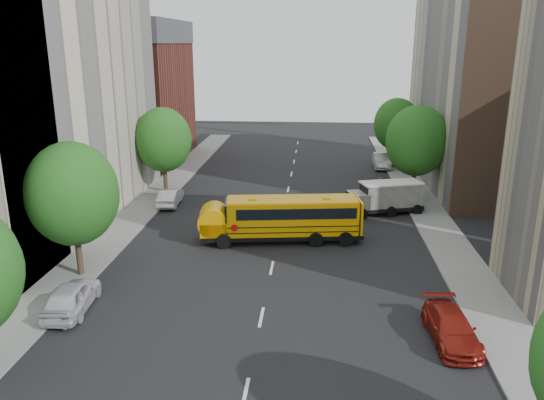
# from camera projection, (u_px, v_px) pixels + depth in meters

# --- Properties ---
(ground) EXTENTS (120.00, 120.00, 0.00)m
(ground) POSITION_uv_depth(u_px,v_px,m) (274.00, 255.00, 33.88)
(ground) COLOR black
(ground) RESTS_ON ground
(sidewalk_left) EXTENTS (3.00, 80.00, 0.12)m
(sidewalk_left) POSITION_uv_depth(u_px,v_px,m) (127.00, 224.00, 39.57)
(sidewalk_left) COLOR slate
(sidewalk_left) RESTS_ON ground
(sidewalk_right) EXTENTS (3.00, 80.00, 0.12)m
(sidewalk_right) POSITION_uv_depth(u_px,v_px,m) (441.00, 233.00, 37.71)
(sidewalk_right) COLOR slate
(sidewalk_right) RESTS_ON ground
(lane_markings) EXTENTS (0.15, 64.00, 0.01)m
(lane_markings) POSITION_uv_depth(u_px,v_px,m) (284.00, 209.00, 43.43)
(lane_markings) COLOR silver
(lane_markings) RESTS_ON ground
(building_left_cream) EXTENTS (10.00, 26.00, 20.00)m
(building_left_cream) POSITION_uv_depth(u_px,v_px,m) (33.00, 87.00, 38.23)
(building_left_cream) COLOR beige
(building_left_cream) RESTS_ON ground
(building_left_redbrick) EXTENTS (10.00, 15.00, 13.00)m
(building_left_redbrick) POSITION_uv_depth(u_px,v_px,m) (137.00, 103.00, 60.24)
(building_left_redbrick) COLOR maroon
(building_left_redbrick) RESTS_ON ground
(building_right_far) EXTENTS (10.00, 22.00, 18.00)m
(building_right_far) POSITION_uv_depth(u_px,v_px,m) (486.00, 89.00, 48.96)
(building_right_far) COLOR #BCAB92
(building_right_far) RESTS_ON ground
(building_right_sidewall) EXTENTS (10.10, 0.30, 18.00)m
(building_right_sidewall) POSITION_uv_depth(u_px,v_px,m) (531.00, 101.00, 38.46)
(building_right_sidewall) COLOR brown
(building_right_sidewall) RESTS_ON ground
(street_tree_1) EXTENTS (5.12, 5.12, 7.90)m
(street_tree_1) POSITION_uv_depth(u_px,v_px,m) (72.00, 194.00, 29.54)
(street_tree_1) COLOR #38281C
(street_tree_1) RESTS_ON ground
(street_tree_2) EXTENTS (4.99, 4.99, 7.71)m
(street_tree_2) POSITION_uv_depth(u_px,v_px,m) (163.00, 140.00, 46.77)
(street_tree_2) COLOR #38281C
(street_tree_2) RESTS_ON ground
(street_tree_4) EXTENTS (5.25, 5.25, 8.10)m
(street_tree_4) POSITION_uv_depth(u_px,v_px,m) (417.00, 141.00, 44.92)
(street_tree_4) COLOR #38281C
(street_tree_4) RESTS_ON ground
(street_tree_5) EXTENTS (4.86, 4.86, 7.51)m
(street_tree_5) POSITION_uv_depth(u_px,v_px,m) (397.00, 124.00, 56.48)
(street_tree_5) COLOR #38281C
(street_tree_5) RESTS_ON ground
(school_bus) EXTENTS (11.13, 3.92, 3.07)m
(school_bus) POSITION_uv_depth(u_px,v_px,m) (280.00, 217.00, 35.92)
(school_bus) COLOR black
(school_bus) RESTS_ON ground
(safari_truck) EXTENTS (6.26, 3.70, 2.54)m
(safari_truck) POSITION_uv_depth(u_px,v_px,m) (385.00, 197.00, 41.91)
(safari_truck) COLOR black
(safari_truck) RESTS_ON ground
(parked_car_0) EXTENTS (2.20, 4.70, 1.56)m
(parked_car_0) POSITION_uv_depth(u_px,v_px,m) (72.00, 297.00, 26.67)
(parked_car_0) COLOR silver
(parked_car_0) RESTS_ON ground
(parked_car_1) EXTENTS (1.71, 4.30, 1.39)m
(parked_car_1) POSITION_uv_depth(u_px,v_px,m) (170.00, 197.00, 44.24)
(parked_car_1) COLOR silver
(parked_car_1) RESTS_ON ground
(parked_car_3) EXTENTS (2.17, 4.74, 1.34)m
(parked_car_3) POSITION_uv_depth(u_px,v_px,m) (451.00, 328.00, 23.97)
(parked_car_3) COLOR maroon
(parked_car_3) RESTS_ON ground
(parked_car_4) EXTENTS (1.99, 4.42, 1.47)m
(parked_car_4) POSITION_uv_depth(u_px,v_px,m) (386.00, 187.00, 47.23)
(parked_car_4) COLOR #2F3B52
(parked_car_4) RESTS_ON ground
(parked_car_5) EXTENTS (1.71, 4.78, 1.57)m
(parked_car_5) POSITION_uv_depth(u_px,v_px,m) (381.00, 160.00, 57.54)
(parked_car_5) COLOR #A1A09B
(parked_car_5) RESTS_ON ground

